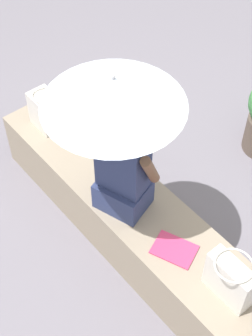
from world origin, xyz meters
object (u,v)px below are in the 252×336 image
(parasol, at_px, (113,92))
(tote_bag_canvas, at_px, (230,280))
(person_seated, at_px, (123,167))
(handbag_black, at_px, (46,110))
(magazine, at_px, (174,250))

(parasol, height_order, tote_bag_canvas, parasol)
(person_seated, relative_size, parasol, 0.77)
(person_seated, relative_size, handbag_black, 2.80)
(magazine, bearing_deg, handbag_black, 156.62)
(person_seated, bearing_deg, tote_bag_canvas, 2.98)
(parasol, bearing_deg, magazine, 7.13)
(handbag_black, bearing_deg, magazine, -0.78)
(tote_bag_canvas, bearing_deg, person_seated, -177.02)
(person_seated, xyz_separation_m, handbag_black, (-1.00, 0.03, -0.23))
(person_seated, distance_m, handbag_black, 1.03)
(handbag_black, bearing_deg, tote_bag_canvas, 0.42)
(person_seated, xyz_separation_m, magazine, (0.51, 0.01, -0.38))
(parasol, distance_m, magazine, 1.17)
(parasol, relative_size, tote_bag_canvas, 3.50)
(person_seated, distance_m, tote_bag_canvas, 0.97)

